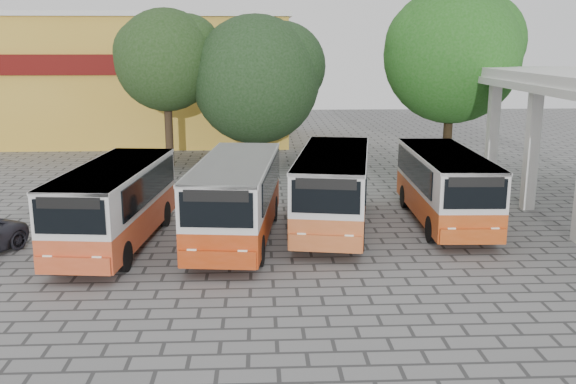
{
  "coord_description": "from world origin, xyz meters",
  "views": [
    {
      "loc": [
        -2.85,
        -18.23,
        6.52
      ],
      "look_at": [
        -1.87,
        3.15,
        1.5
      ],
      "focal_mm": 40.0,
      "sensor_mm": 36.0,
      "label": 1
    }
  ],
  "objects_px": {
    "bus_far_left": "(115,201)",
    "bus_centre_right": "(333,185)",
    "bus_centre_left": "(236,195)",
    "bus_far_right": "(445,183)"
  },
  "relations": [
    {
      "from": "bus_far_left",
      "to": "bus_centre_left",
      "type": "xyz_separation_m",
      "value": [
        3.9,
        0.39,
        0.06
      ]
    },
    {
      "from": "bus_far_left",
      "to": "bus_centre_left",
      "type": "distance_m",
      "value": 3.92
    },
    {
      "from": "bus_far_left",
      "to": "bus_centre_right",
      "type": "bearing_deg",
      "value": 19.13
    },
    {
      "from": "bus_far_right",
      "to": "bus_centre_left",
      "type": "bearing_deg",
      "value": -164.86
    },
    {
      "from": "bus_far_right",
      "to": "bus_far_left",
      "type": "bearing_deg",
      "value": -167.39
    },
    {
      "from": "bus_far_left",
      "to": "bus_far_right",
      "type": "relative_size",
      "value": 1.03
    },
    {
      "from": "bus_centre_left",
      "to": "bus_far_right",
      "type": "height_order",
      "value": "bus_centre_left"
    },
    {
      "from": "bus_centre_left",
      "to": "bus_centre_right",
      "type": "relative_size",
      "value": 0.98
    },
    {
      "from": "bus_centre_left",
      "to": "bus_centre_right",
      "type": "distance_m",
      "value": 3.63
    },
    {
      "from": "bus_far_right",
      "to": "bus_centre_right",
      "type": "bearing_deg",
      "value": -171.64
    }
  ]
}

